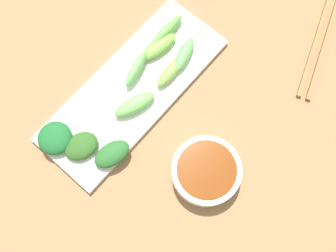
{
  "coord_description": "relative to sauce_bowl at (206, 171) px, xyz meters",
  "views": [
    {
      "loc": [
        -0.16,
        0.15,
        0.7
      ],
      "look_at": [
        -0.03,
        0.01,
        0.05
      ],
      "focal_mm": 40.76,
      "sensor_mm": 36.0,
      "label": 1
    }
  ],
  "objects": [
    {
      "name": "tabletop",
      "position": [
        0.14,
        -0.03,
        -0.03
      ],
      "size": [
        2.1,
        2.1,
        0.02
      ],
      "primitive_type": "cube",
      "color": "olive",
      "rests_on": "ground"
    },
    {
      "name": "sauce_bowl",
      "position": [
        0.0,
        0.0,
        0.0
      ],
      "size": [
        0.12,
        0.12,
        0.04
      ],
      "color": "silver",
      "rests_on": "tabletop"
    },
    {
      "name": "serving_plate",
      "position": [
        0.2,
        -0.03,
        -0.01
      ],
      "size": [
        0.15,
        0.39,
        0.01
      ],
      "primitive_type": "cube",
      "color": "white",
      "rests_on": "tabletop"
    },
    {
      "name": "broccoli_leafy_0",
      "position": [
        0.24,
        0.13,
        0.0
      ],
      "size": [
        0.08,
        0.08,
        0.03
      ],
      "primitive_type": "ellipsoid",
      "rotation": [
        0.0,
        0.0,
        0.26
      ],
      "color": "#195B28",
      "rests_on": "serving_plate"
    },
    {
      "name": "broccoli_leafy_1",
      "position": [
        0.2,
        0.11,
        0.0
      ],
      "size": [
        0.07,
        0.08,
        0.02
      ],
      "primitive_type": "ellipsoid",
      "rotation": [
        0.0,
        0.0,
        -0.33
      ],
      "color": "#2A551E",
      "rests_on": "serving_plate"
    },
    {
      "name": "broccoli_stalk_2",
      "position": [
        0.17,
        -0.15,
        0.0
      ],
      "size": [
        0.05,
        0.08,
        0.02
      ],
      "primitive_type": "ellipsoid",
      "rotation": [
        0.0,
        0.0,
        0.29
      ],
      "color": "#5EAE57",
      "rests_on": "serving_plate"
    },
    {
      "name": "broccoli_stalk_3",
      "position": [
        0.18,
        -0.01,
        0.0
      ],
      "size": [
        0.06,
        0.09,
        0.02
      ],
      "primitive_type": "ellipsoid",
      "rotation": [
        0.0,
        0.0,
        -0.33
      ],
      "color": "#67B254",
      "rests_on": "serving_plate"
    },
    {
      "name": "broccoli_stalk_4",
      "position": [
        0.22,
        -0.07,
        0.01
      ],
      "size": [
        0.04,
        0.09,
        0.03
      ],
      "primitive_type": "ellipsoid",
      "rotation": [
        0.0,
        0.0,
        0.27
      ],
      "color": "#68B35B",
      "rests_on": "serving_plate"
    },
    {
      "name": "broccoli_leafy_5",
      "position": [
        0.14,
        0.08,
        0.0
      ],
      "size": [
        0.06,
        0.08,
        0.02
      ],
      "primitive_type": "ellipsoid",
      "rotation": [
        0.0,
        0.0,
        -0.28
      ],
      "color": "#255E28",
      "rests_on": "serving_plate"
    },
    {
      "name": "broccoli_stalk_6",
      "position": [
        0.22,
        -0.13,
        0.0
      ],
      "size": [
        0.04,
        0.09,
        0.02
      ],
      "primitive_type": "ellipsoid",
      "rotation": [
        0.0,
        0.0,
        -0.17
      ],
      "color": "#6DA13F",
      "rests_on": "serving_plate"
    },
    {
      "name": "broccoli_stalk_7",
      "position": [
        0.23,
        -0.16,
        0.0
      ],
      "size": [
        0.02,
        0.09,
        0.03
      ],
      "primitive_type": "ellipsoid",
      "rotation": [
        0.0,
        0.0,
        0.01
      ],
      "color": "#5DAC47",
      "rests_on": "serving_plate"
    },
    {
      "name": "broccoli_stalk_8",
      "position": [
        0.17,
        -0.1,
        0.0
      ],
      "size": [
        0.03,
        0.08,
        0.02
      ],
      "primitive_type": "ellipsoid",
      "rotation": [
        0.0,
        0.0,
        0.05
      ],
      "color": "#6FA142",
      "rests_on": "serving_plate"
    },
    {
      "name": "chopsticks",
      "position": [
        -0.01,
        -0.34,
        -0.02
      ],
      "size": [
        0.1,
        0.23,
        0.01
      ],
      "rotation": [
        0.0,
        0.0,
        0.34
      ],
      "color": "olive",
      "rests_on": "tabletop"
    }
  ]
}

